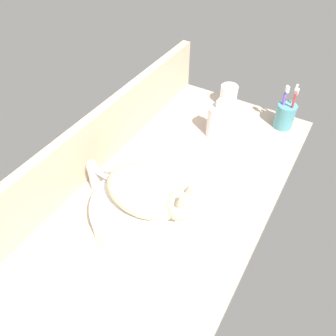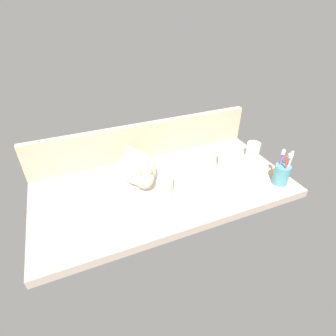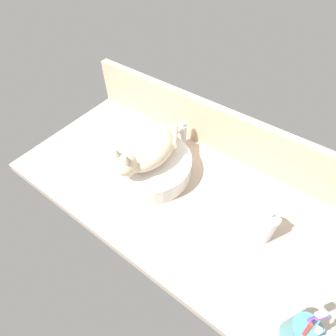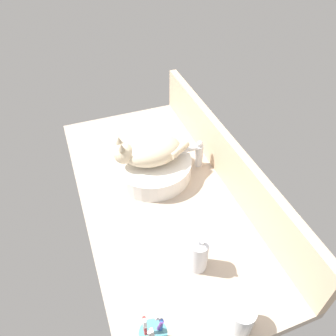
# 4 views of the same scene
# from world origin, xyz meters

# --- Properties ---
(ground_plane) EXTENTS (1.28, 0.64, 0.04)m
(ground_plane) POSITION_xyz_m (0.00, 0.00, -0.02)
(ground_plane) COLOR #B2A08E
(backsplash_panel) EXTENTS (1.28, 0.04, 0.21)m
(backsplash_panel) POSITION_xyz_m (0.00, 0.30, 0.11)
(backsplash_panel) COLOR #CCAD8C
(backsplash_panel) RESTS_ON ground_plane
(sink_basin) EXTENTS (0.34, 0.34, 0.08)m
(sink_basin) POSITION_xyz_m (-0.13, 0.01, 0.04)
(sink_basin) COLOR white
(sink_basin) RESTS_ON ground_plane
(cat) EXTENTS (0.18, 0.32, 0.14)m
(cat) POSITION_xyz_m (-0.13, -0.00, 0.14)
(cat) COLOR beige
(cat) RESTS_ON sink_basin
(faucet) EXTENTS (0.04, 0.12, 0.14)m
(faucet) POSITION_xyz_m (-0.12, 0.22, 0.07)
(faucet) COLOR silver
(faucet) RESTS_ON ground_plane
(soap_dispenser) EXTENTS (0.07, 0.07, 0.16)m
(soap_dispenser) POSITION_xyz_m (0.36, 0.01, 0.07)
(soap_dispenser) COLOR silver
(soap_dispenser) RESTS_ON ground_plane
(toothbrush_cup) EXTENTS (0.08, 0.08, 0.19)m
(toothbrush_cup) POSITION_xyz_m (0.55, -0.21, 0.06)
(toothbrush_cup) COLOR teal
(toothbrush_cup) RESTS_ON ground_plane
(water_glass) EXTENTS (0.08, 0.08, 0.09)m
(water_glass) POSITION_xyz_m (0.58, 0.05, 0.04)
(water_glass) COLOR white
(water_glass) RESTS_ON ground_plane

